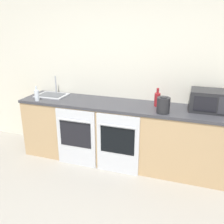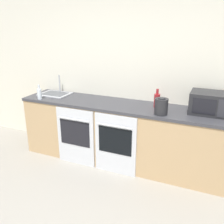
{
  "view_description": "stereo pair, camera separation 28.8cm",
  "coord_description": "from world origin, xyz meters",
  "views": [
    {
      "loc": [
        1.0,
        -1.49,
        2.02
      ],
      "look_at": [
        -0.13,
        1.84,
        0.79
      ],
      "focal_mm": 40.0,
      "sensor_mm": 36.0,
      "label": 1
    },
    {
      "loc": [
        1.27,
        -1.38,
        2.02
      ],
      "look_at": [
        -0.13,
        1.84,
        0.79
      ],
      "focal_mm": 40.0,
      "sensor_mm": 36.0,
      "label": 2
    }
  ],
  "objects": [
    {
      "name": "wall_back",
      "position": [
        0.0,
        2.18,
        1.3
      ],
      "size": [
        10.0,
        0.06,
        2.6
      ],
      "color": "silver",
      "rests_on": "ground_plane"
    },
    {
      "name": "counter_back",
      "position": [
        0.0,
        1.84,
        0.47
      ],
      "size": [
        3.07,
        0.66,
        0.93
      ],
      "color": "tan",
      "rests_on": "ground_plane"
    },
    {
      "name": "oven_left",
      "position": [
        -0.57,
        1.5,
        0.45
      ],
      "size": [
        0.61,
        0.06,
        0.88
      ],
      "color": "silver",
      "rests_on": "ground_plane"
    },
    {
      "name": "oven_right",
      "position": [
        0.07,
        1.5,
        0.45
      ],
      "size": [
        0.61,
        0.06,
        0.88
      ],
      "color": "silver",
      "rests_on": "ground_plane"
    },
    {
      "name": "microwave",
      "position": [
        1.19,
        1.93,
        1.07
      ],
      "size": [
        0.46,
        0.38,
        0.28
      ],
      "color": "#232326",
      "rests_on": "counter_back"
    },
    {
      "name": "bottle_clear",
      "position": [
        -1.24,
        1.59,
        1.02
      ],
      "size": [
        0.07,
        0.07,
        0.23
      ],
      "color": "silver",
      "rests_on": "counter_back"
    },
    {
      "name": "bottle_red",
      "position": [
        0.52,
        1.91,
        1.04
      ],
      "size": [
        0.08,
        0.08,
        0.26
      ],
      "color": "maroon",
      "rests_on": "counter_back"
    },
    {
      "name": "kettle",
      "position": [
        0.64,
        1.64,
        1.04
      ],
      "size": [
        0.17,
        0.17,
        0.22
      ],
      "color": "#232326",
      "rests_on": "counter_back"
    },
    {
      "name": "sink",
      "position": [
        -1.18,
        1.91,
        0.95
      ],
      "size": [
        0.47,
        0.38,
        0.3
      ],
      "color": "#A8AAAF",
      "rests_on": "counter_back"
    }
  ]
}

